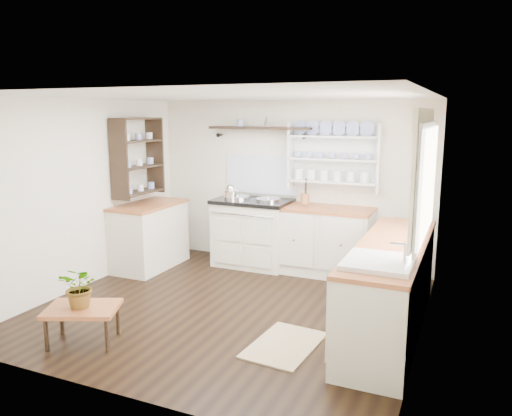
{
  "coord_description": "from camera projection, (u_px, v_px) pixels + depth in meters",
  "views": [
    {
      "loc": [
        2.36,
        -4.67,
        2.13
      ],
      "look_at": [
        0.2,
        0.25,
        1.1
      ],
      "focal_mm": 35.0,
      "sensor_mm": 36.0,
      "label": 1
    }
  ],
  "objects": [
    {
      "name": "left_shelving",
      "position": [
        138.0,
        156.0,
        6.78
      ],
      "size": [
        0.28,
        0.8,
        1.05
      ],
      "primitive_type": "cube",
      "color": "black",
      "rests_on": "wall_left"
    },
    {
      "name": "left_cabinets",
      "position": [
        150.0,
        235.0,
        6.93
      ],
      "size": [
        0.62,
        1.13,
        0.9
      ],
      "color": "beige",
      "rests_on": "floor"
    },
    {
      "name": "wall_right",
      "position": [
        426.0,
        222.0,
        4.53
      ],
      "size": [
        0.02,
        3.8,
        2.3
      ],
      "primitive_type": "cube",
      "color": "silver",
      "rests_on": "ground"
    },
    {
      "name": "window",
      "position": [
        425.0,
        175.0,
        4.61
      ],
      "size": [
        0.08,
        1.55,
        1.22
      ],
      "color": "white",
      "rests_on": "wall_right"
    },
    {
      "name": "belfast_sink",
      "position": [
        378.0,
        276.0,
        4.13
      ],
      "size": [
        0.55,
        0.6,
        0.45
      ],
      "color": "white",
      "rests_on": "right_cabinets"
    },
    {
      "name": "center_table",
      "position": [
        82.0,
        312.0,
        4.65
      ],
      "size": [
        0.78,
        0.68,
        0.35
      ],
      "rotation": [
        0.0,
        0.0,
        0.41
      ],
      "color": "brown",
      "rests_on": "floor"
    },
    {
      "name": "kettle",
      "position": [
        231.0,
        192.0,
        6.92
      ],
      "size": [
        0.18,
        0.18,
        0.22
      ],
      "primitive_type": null,
      "color": "silver",
      "rests_on": "aga_cooker"
    },
    {
      "name": "plate_rack",
      "position": [
        335.0,
        156.0,
        6.66
      ],
      "size": [
        1.2,
        0.22,
        0.9
      ],
      "color": "white",
      "rests_on": "wall_back"
    },
    {
      "name": "wall_back",
      "position": [
        290.0,
        183.0,
        7.03
      ],
      "size": [
        4.0,
        0.02,
        2.3
      ],
      "primitive_type": "cube",
      "color": "silver",
      "rests_on": "ground"
    },
    {
      "name": "wall_left",
      "position": [
        83.0,
        194.0,
        6.11
      ],
      "size": [
        0.02,
        3.8,
        2.3
      ],
      "primitive_type": "cube",
      "color": "silver",
      "rests_on": "ground"
    },
    {
      "name": "right_cabinets",
      "position": [
        390.0,
        287.0,
        4.87
      ],
      "size": [
        0.62,
        2.43,
        0.9
      ],
      "color": "beige",
      "rests_on": "floor"
    },
    {
      "name": "aga_cooker",
      "position": [
        253.0,
        232.0,
        7.02
      ],
      "size": [
        1.05,
        0.73,
        0.97
      ],
      "color": "silver",
      "rests_on": "floor"
    },
    {
      "name": "ceiling",
      "position": [
        228.0,
        96.0,
        5.1
      ],
      "size": [
        4.0,
        3.8,
        0.01
      ],
      "primitive_type": "cube",
      "color": "white",
      "rests_on": "wall_back"
    },
    {
      "name": "back_cabinets",
      "position": [
        324.0,
        240.0,
        6.65
      ],
      "size": [
        1.27,
        0.63,
        0.9
      ],
      "color": "beige",
      "rests_on": "floor"
    },
    {
      "name": "potted_plant",
      "position": [
        81.0,
        287.0,
        4.6
      ],
      "size": [
        0.39,
        0.35,
        0.4
      ],
      "primitive_type": "imported",
      "rotation": [
        0.0,
        0.0,
        0.12
      ],
      "color": "#3F7233",
      "rests_on": "center_table"
    },
    {
      "name": "high_shelf",
      "position": [
        260.0,
        129.0,
        6.93
      ],
      "size": [
        1.5,
        0.29,
        0.16
      ],
      "color": "black",
      "rests_on": "wall_back"
    },
    {
      "name": "utensil_crock",
      "position": [
        305.0,
        199.0,
        6.74
      ],
      "size": [
        0.12,
        0.12,
        0.14
      ],
      "primitive_type": "cylinder",
      "color": "#965B37",
      "rests_on": "back_cabinets"
    },
    {
      "name": "floor",
      "position": [
        230.0,
        308.0,
        5.53
      ],
      "size": [
        4.0,
        3.8,
        0.01
      ],
      "primitive_type": "cube",
      "color": "black",
      "rests_on": "ground"
    },
    {
      "name": "floor_rug",
      "position": [
        284.0,
        345.0,
        4.63
      ],
      "size": [
        0.62,
        0.89,
        0.02
      ],
      "primitive_type": "cube",
      "rotation": [
        0.0,
        0.0,
        -0.08
      ],
      "color": "#8C7C51",
      "rests_on": "floor"
    }
  ]
}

